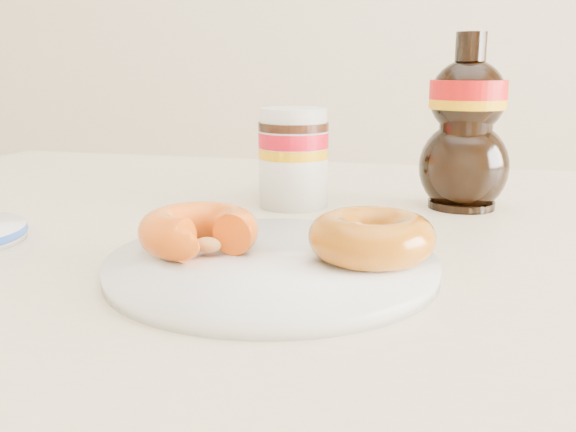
% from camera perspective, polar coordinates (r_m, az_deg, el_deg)
% --- Properties ---
extents(dining_table, '(1.40, 0.90, 0.75)m').
position_cam_1_polar(dining_table, '(0.67, 4.93, -8.04)').
color(dining_table, beige).
rests_on(dining_table, ground).
extents(plate, '(0.26, 0.26, 0.01)m').
position_cam_1_polar(plate, '(0.51, -1.45, -4.31)').
color(plate, white).
rests_on(plate, dining_table).
extents(donut_bitten, '(0.11, 0.11, 0.03)m').
position_cam_1_polar(donut_bitten, '(0.53, -7.93, -1.28)').
color(donut_bitten, '#C7400B').
rests_on(donut_bitten, plate).
extents(donut_whole, '(0.12, 0.12, 0.03)m').
position_cam_1_polar(donut_whole, '(0.50, 7.43, -1.85)').
color(donut_whole, '#924F09').
rests_on(donut_whole, plate).
extents(nutella_jar, '(0.08, 0.08, 0.11)m').
position_cam_1_polar(nutella_jar, '(0.74, 0.49, 5.54)').
color(nutella_jar, white).
rests_on(nutella_jar, dining_table).
extents(syrup_bottle, '(0.10, 0.09, 0.20)m').
position_cam_1_polar(syrup_bottle, '(0.76, 15.56, 8.02)').
color(syrup_bottle, black).
rests_on(syrup_bottle, dining_table).
extents(dark_jar, '(0.06, 0.06, 0.09)m').
position_cam_1_polar(dark_jar, '(0.81, -0.50, 4.92)').
color(dark_jar, black).
rests_on(dark_jar, dining_table).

